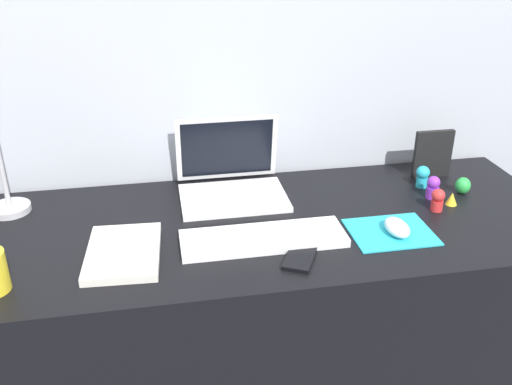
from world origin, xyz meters
name	(u,v)px	position (x,y,z in m)	size (l,w,h in m)	color
back_wall	(244,158)	(0.00, 0.35, 0.78)	(2.83, 0.05, 1.56)	#B2B7C1
desk	(265,332)	(0.00, 0.00, 0.37)	(1.63, 0.62, 0.74)	black
laptop	(230,175)	(-0.06, 0.20, 0.79)	(0.30, 0.25, 0.21)	white
keyboard	(263,238)	(-0.03, -0.10, 0.75)	(0.41, 0.13, 0.02)	white
mousepad	(391,232)	(0.30, -0.11, 0.74)	(0.21, 0.17, 0.00)	#28B7CC
mouse	(397,227)	(0.31, -0.12, 0.76)	(0.06, 0.10, 0.03)	white
cell_phone	(301,256)	(0.05, -0.19, 0.74)	(0.06, 0.13, 0.01)	black
notebook_pad	(123,252)	(-0.37, -0.10, 0.75)	(0.17, 0.24, 0.02)	silver
picture_frame	(433,154)	(0.56, 0.20, 0.81)	(0.12, 0.02, 0.15)	black
toy_figurine_cyan	(423,176)	(0.50, 0.13, 0.78)	(0.04, 0.04, 0.07)	#28B7CC
toy_figurine_red	(438,199)	(0.48, -0.02, 0.77)	(0.04, 0.04, 0.06)	red
toy_figurine_green	(463,185)	(0.60, 0.07, 0.76)	(0.04, 0.04, 0.05)	green
toy_figurine_yellow	(452,199)	(0.53, 0.01, 0.76)	(0.03, 0.03, 0.04)	yellow
toy_figurine_purple	(433,187)	(0.50, 0.06, 0.77)	(0.04, 0.04, 0.07)	purple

